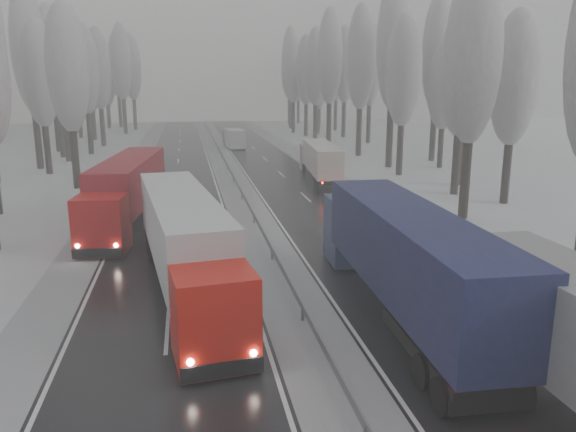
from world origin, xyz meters
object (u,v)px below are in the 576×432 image
object	(u,v)px
truck_cream_box	(320,159)
truck_red_red	(127,187)
truck_blue_box	(401,252)
truck_red_white	(185,240)
box_truck_distant	(234,138)

from	to	relation	value
truck_cream_box	truck_red_red	bearing A→B (deg)	-133.68
truck_blue_box	truck_red_red	bearing A→B (deg)	126.69
truck_blue_box	truck_red_white	size ratio (longest dim) A/B	1.05
box_truck_distant	truck_red_white	distance (m)	57.63
truck_cream_box	truck_red_red	xyz separation A→B (m)	(-16.38, -14.12, 0.38)
truck_red_white	box_truck_distant	bearing A→B (deg)	75.51
truck_cream_box	truck_red_white	distance (m)	30.40
truck_red_white	truck_red_red	world-z (taller)	truck_red_white
truck_blue_box	truck_cream_box	world-z (taller)	truck_blue_box
truck_blue_box	box_truck_distant	size ratio (longest dim) A/B	2.41
truck_blue_box	truck_red_red	world-z (taller)	truck_blue_box
truck_red_white	truck_red_red	bearing A→B (deg)	97.98
truck_cream_box	truck_red_white	world-z (taller)	truck_red_white
truck_cream_box	truck_red_white	bearing A→B (deg)	-109.04
truck_blue_box	truck_red_red	distance (m)	21.18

